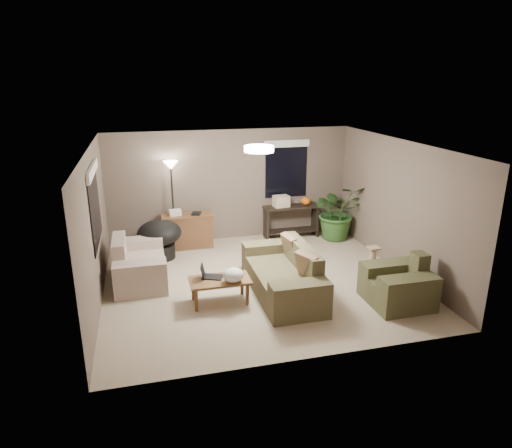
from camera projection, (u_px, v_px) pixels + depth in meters
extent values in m
plane|color=tan|center=(259.00, 281.00, 8.40)|extent=(5.50, 5.50, 0.00)
plane|color=white|center=(259.00, 145.00, 7.63)|extent=(5.50, 5.50, 0.00)
plane|color=brown|center=(231.00, 185.00, 10.32)|extent=(5.50, 0.00, 5.50)
plane|color=brown|center=(309.00, 273.00, 5.71)|extent=(5.50, 0.00, 5.50)
plane|color=brown|center=(94.00, 229.00, 7.37)|extent=(0.00, 5.00, 5.00)
plane|color=brown|center=(399.00, 206.00, 8.66)|extent=(0.00, 5.00, 5.00)
cube|color=#4B452D|center=(282.00, 281.00, 7.91)|extent=(0.95, 1.48, 0.42)
cube|color=brown|center=(303.00, 257.00, 7.87)|extent=(0.22, 1.48, 0.43)
cube|color=#4E472E|center=(300.00, 301.00, 7.04)|extent=(0.95, 0.36, 0.60)
cube|color=brown|center=(268.00, 257.00, 8.73)|extent=(0.95, 0.36, 0.60)
cube|color=#8C7251|center=(308.00, 266.00, 7.43)|extent=(0.40, 0.51, 0.47)
cube|color=#8C7251|center=(291.00, 247.00, 8.26)|extent=(0.30, 0.48, 0.47)
cube|color=beige|center=(141.00, 269.00, 8.40)|extent=(0.90, 0.88, 0.42)
cube|color=#C0B4A4|center=(119.00, 250.00, 8.19)|extent=(0.22, 0.88, 0.43)
cube|color=#BDB1A1|center=(141.00, 279.00, 7.80)|extent=(0.90, 0.36, 0.60)
cube|color=beige|center=(140.00, 253.00, 8.94)|extent=(0.90, 0.36, 0.60)
cube|color=#46452A|center=(397.00, 291.00, 7.55)|extent=(0.95, 0.28, 0.42)
cube|color=#47462B|center=(419.00, 265.00, 7.50)|extent=(0.22, 0.28, 0.43)
cube|color=#49482B|center=(408.00, 295.00, 7.23)|extent=(0.95, 0.36, 0.60)
cube|color=#4C4B2E|center=(387.00, 278.00, 7.82)|extent=(0.95, 0.36, 0.60)
cube|color=brown|center=(220.00, 280.00, 7.51)|extent=(1.00, 0.55, 0.04)
cylinder|color=brown|center=(196.00, 300.00, 7.29)|extent=(0.06, 0.06, 0.38)
cylinder|color=brown|center=(247.00, 294.00, 7.49)|extent=(0.06, 0.06, 0.38)
cylinder|color=brown|center=(193.00, 289.00, 7.66)|extent=(0.06, 0.06, 0.38)
cylinder|color=brown|center=(242.00, 284.00, 7.85)|extent=(0.06, 0.06, 0.38)
cube|color=black|center=(213.00, 277.00, 7.57)|extent=(0.39, 0.34, 0.02)
cube|color=black|center=(203.00, 271.00, 7.49)|extent=(0.11, 0.24, 0.22)
ellipsoid|color=white|center=(233.00, 275.00, 7.37)|extent=(0.40, 0.38, 0.24)
cube|color=brown|center=(188.00, 232.00, 10.00)|extent=(1.05, 0.45, 0.71)
cube|color=brown|center=(187.00, 215.00, 9.88)|extent=(1.10, 0.50, 0.04)
cube|color=silver|center=(175.00, 213.00, 9.80)|extent=(0.27, 0.22, 0.12)
cube|color=black|center=(196.00, 213.00, 9.87)|extent=(0.24, 0.27, 0.04)
cube|color=black|center=(291.00, 207.00, 10.53)|extent=(1.30, 0.40, 0.04)
cube|color=black|center=(266.00, 224.00, 10.51)|extent=(0.05, 0.38, 0.71)
cube|color=black|center=(315.00, 220.00, 10.79)|extent=(0.05, 0.38, 0.71)
cube|color=black|center=(291.00, 230.00, 10.71)|extent=(1.25, 0.36, 0.03)
ellipsoid|color=orange|center=(306.00, 201.00, 10.58)|extent=(0.29, 0.29, 0.18)
cube|color=beige|center=(281.00, 201.00, 10.43)|extent=(0.37, 0.29, 0.26)
cylinder|color=black|center=(161.00, 251.00, 9.45)|extent=(0.60, 0.60, 0.30)
ellipsoid|color=black|center=(159.00, 233.00, 9.33)|extent=(0.97, 0.97, 0.50)
cylinder|color=black|center=(175.00, 246.00, 10.13)|extent=(0.28, 0.28, 0.02)
cylinder|color=black|center=(173.00, 207.00, 9.85)|extent=(0.04, 0.04, 1.78)
cone|color=white|center=(171.00, 165.00, 9.57)|extent=(0.32, 0.32, 0.18)
cylinder|color=white|center=(259.00, 149.00, 7.65)|extent=(0.50, 0.50, 0.10)
imported|color=#2D5923|center=(337.00, 217.00, 10.50)|extent=(1.17, 1.30, 1.01)
cube|color=tan|center=(372.00, 271.00, 8.83)|extent=(0.32, 0.32, 0.03)
cylinder|color=tan|center=(373.00, 259.00, 8.76)|extent=(0.12, 0.12, 0.44)
cube|color=tan|center=(374.00, 248.00, 8.69)|extent=(0.22, 0.22, 0.03)
cube|color=black|center=(95.00, 206.00, 7.56)|extent=(0.01, 1.50, 1.30)
cube|color=white|center=(92.00, 170.00, 7.38)|extent=(0.05, 1.56, 0.16)
cube|color=black|center=(286.00, 170.00, 10.52)|extent=(1.00, 0.01, 1.30)
cube|color=white|center=(287.00, 144.00, 10.31)|extent=(1.06, 0.05, 0.16)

